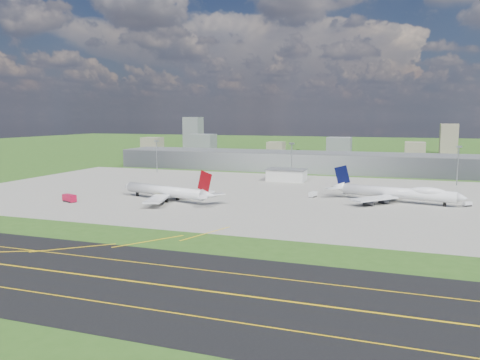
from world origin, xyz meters
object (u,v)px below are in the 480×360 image
(fire_truck, at_px, (69,198))
(tug_yellow, at_px, (156,199))
(airliner_blue_quad, at_px, (397,193))
(van_white_far, at_px, (467,204))
(airliner_red_twin, at_px, (168,192))
(van_white_near, at_px, (313,195))

(fire_truck, bearing_deg, tug_yellow, 46.89)
(airliner_blue_quad, relative_size, van_white_far, 14.42)
(van_white_far, bearing_deg, airliner_blue_quad, 145.22)
(van_white_far, bearing_deg, tug_yellow, 158.41)
(airliner_red_twin, bearing_deg, fire_truck, 39.85)
(airliner_red_twin, xyz_separation_m, van_white_near, (71.31, 35.67, -3.34))
(van_white_near, bearing_deg, tug_yellow, 134.61)
(van_white_near, xyz_separation_m, van_white_far, (77.81, -1.60, -0.28))
(airliner_blue_quad, height_order, tug_yellow, airliner_blue_quad)
(airliner_red_twin, height_order, van_white_near, airliner_red_twin)
(fire_truck, xyz_separation_m, tug_yellow, (40.54, 19.46, -1.09))
(airliner_blue_quad, relative_size, tug_yellow, 19.55)
(airliner_blue_quad, distance_m, fire_truck, 171.82)
(airliner_red_twin, bearing_deg, airliner_blue_quad, -147.09)
(airliner_blue_quad, bearing_deg, van_white_far, 11.48)
(airliner_red_twin, height_order, tug_yellow, airliner_red_twin)
(fire_truck, distance_m, van_white_far, 203.62)
(airliner_red_twin, bearing_deg, van_white_near, -137.05)
(van_white_far, bearing_deg, fire_truck, 161.25)
(airliner_blue_quad, relative_size, van_white_near, 10.99)
(airliner_red_twin, distance_m, tug_yellow, 7.67)
(airliner_red_twin, relative_size, van_white_near, 10.24)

